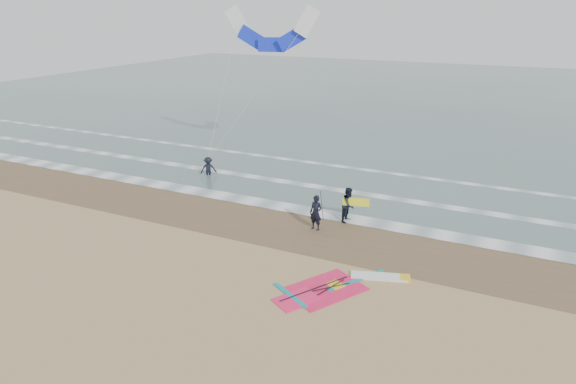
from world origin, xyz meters
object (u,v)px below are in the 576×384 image
at_px(surf_kite, 271,33).
at_px(person_standing, 316,213).
at_px(person_wading, 208,164).
at_px(windsurf_rig, 341,286).
at_px(person_walking, 349,205).

bearing_deg(surf_kite, person_standing, -51.54).
bearing_deg(person_wading, windsurf_rig, -77.32).
height_order(windsurf_rig, surf_kite, surf_kite).
distance_m(person_walking, person_wading, 10.93).
xyz_separation_m(windsurf_rig, person_wading, (-12.38, 9.34, 0.76)).
xyz_separation_m(windsurf_rig, person_walking, (-1.90, 6.24, 0.86)).
relative_size(person_wading, surf_kite, 0.17).
distance_m(person_standing, person_wading, 10.56).
bearing_deg(person_standing, person_walking, 65.41).
bearing_deg(surf_kite, windsurf_rig, -53.33).
height_order(person_standing, person_wading, person_standing).
xyz_separation_m(windsurf_rig, person_standing, (-2.97, 4.56, 0.84)).
bearing_deg(person_standing, windsurf_rig, -48.95).
relative_size(person_standing, person_walking, 0.98).
relative_size(windsurf_rig, person_walking, 2.70).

